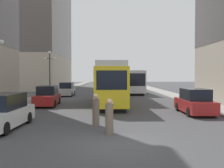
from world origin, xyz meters
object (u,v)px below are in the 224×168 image
at_px(pedestrian_crossing_far, 96,111).
at_px(lamp_post_left_far, 50,66).
at_px(parked_car_right_far, 195,102).
at_px(streetcar, 110,82).
at_px(transit_bus, 131,81).
at_px(parked_car_left_far, 67,90).
at_px(pedestrian_crossing_near, 109,118).
at_px(parked_car_left_near, 48,96).
at_px(parked_car_left_mid, 3,112).

distance_m(pedestrian_crossing_far, lamp_post_left_far, 20.44).
distance_m(parked_car_right_far, lamp_post_left_far, 20.42).
relative_size(parked_car_right_far, lamp_post_left_far, 0.80).
bearing_deg(lamp_post_left_far, parked_car_right_far, -47.06).
bearing_deg(streetcar, transit_bus, 76.02).
relative_size(transit_bus, parked_car_left_far, 2.56).
bearing_deg(pedestrian_crossing_far, parked_car_right_far, -112.99).
distance_m(parked_car_right_far, parked_car_left_far, 20.25).
relative_size(parked_car_right_far, pedestrian_crossing_near, 2.73).
distance_m(parked_car_left_near, pedestrian_crossing_near, 12.99).
bearing_deg(pedestrian_crossing_far, parked_car_left_near, -27.30).
bearing_deg(parked_car_left_mid, parked_car_left_far, 92.42).
xyz_separation_m(parked_car_left_near, lamp_post_left_far, (-1.90, 9.49, 3.08)).
xyz_separation_m(pedestrian_crossing_near, pedestrian_crossing_far, (-0.72, 2.19, 0.02)).
xyz_separation_m(streetcar, lamp_post_left_far, (-7.65, 8.25, 1.83)).
xyz_separation_m(parked_car_left_far, pedestrian_crossing_near, (5.59, -22.87, -0.06)).
bearing_deg(lamp_post_left_far, parked_car_left_far, 40.98).
height_order(parked_car_left_far, lamp_post_left_far, lamp_post_left_far).
relative_size(parked_car_left_mid, lamp_post_left_far, 0.87).
bearing_deg(parked_car_right_far, pedestrian_crossing_near, 46.41).
bearing_deg(parked_car_left_near, parked_car_left_far, 87.22).
relative_size(parked_car_left_mid, pedestrian_crossing_far, 2.91).
distance_m(parked_car_left_mid, pedestrian_crossing_near, 5.79).
height_order(streetcar, pedestrian_crossing_far, streetcar).
height_order(streetcar, pedestrian_crossing_near, streetcar).
height_order(parked_car_left_far, pedestrian_crossing_far, parked_car_left_far).
xyz_separation_m(parked_car_left_mid, parked_car_left_far, (-0.00, 21.34, -0.00)).
height_order(transit_bus, lamp_post_left_far, lamp_post_left_far).
height_order(streetcar, parked_car_left_near, streetcar).
relative_size(transit_bus, parked_car_left_near, 2.34).
bearing_deg(streetcar, pedestrian_crossing_near, -91.32).
relative_size(parked_car_left_mid, parked_car_left_far, 1.13).
xyz_separation_m(parked_car_left_mid, pedestrian_crossing_far, (4.87, 0.66, -0.04)).
bearing_deg(parked_car_right_far, parked_car_left_near, -23.48).
height_order(parked_car_left_mid, lamp_post_left_far, lamp_post_left_far).
distance_m(streetcar, pedestrian_crossing_near, 13.04).
distance_m(parked_car_left_mid, parked_car_left_far, 21.34).
relative_size(transit_bus, pedestrian_crossing_far, 6.60).
bearing_deg(lamp_post_left_far, transit_bus, 30.30).
relative_size(parked_car_left_near, parked_car_left_mid, 0.97).
distance_m(parked_car_left_near, parked_car_left_far, 11.14).
distance_m(parked_car_left_mid, parked_car_right_far, 12.83).
bearing_deg(streetcar, parked_car_right_far, -47.55).
bearing_deg(pedestrian_crossing_far, parked_car_left_mid, 43.40).
bearing_deg(streetcar, parked_car_left_far, 119.55).
bearing_deg(transit_bus, streetcar, -105.56).
distance_m(streetcar, parked_car_left_mid, 12.87).
height_order(streetcar, parked_car_right_far, streetcar).
bearing_deg(transit_bus, parked_car_right_far, -85.27).
distance_m(transit_bus, parked_car_left_mid, 27.83).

